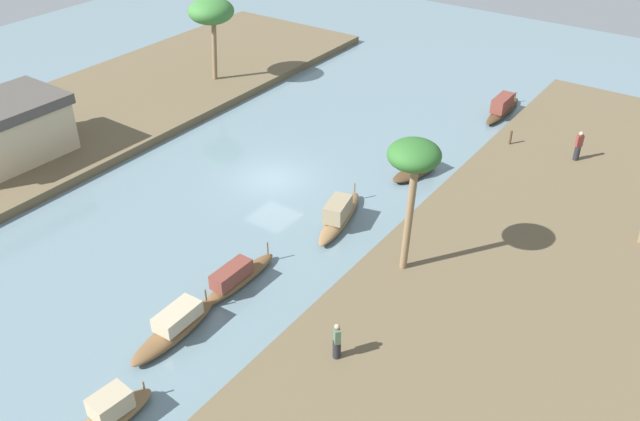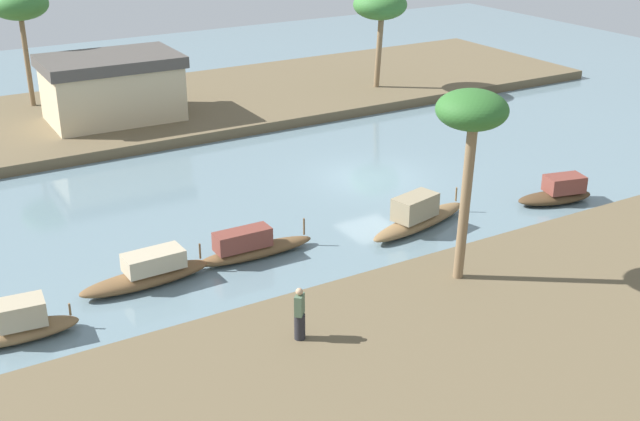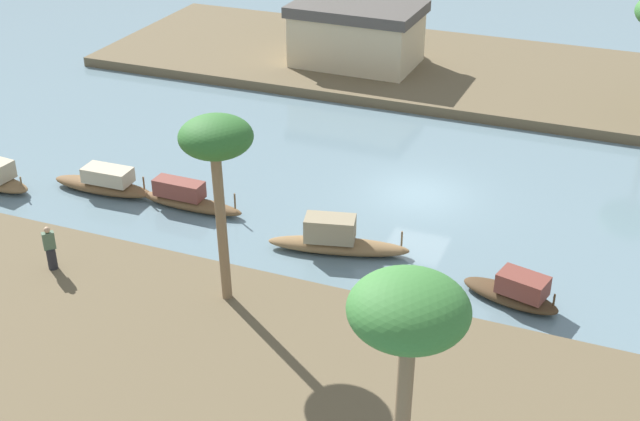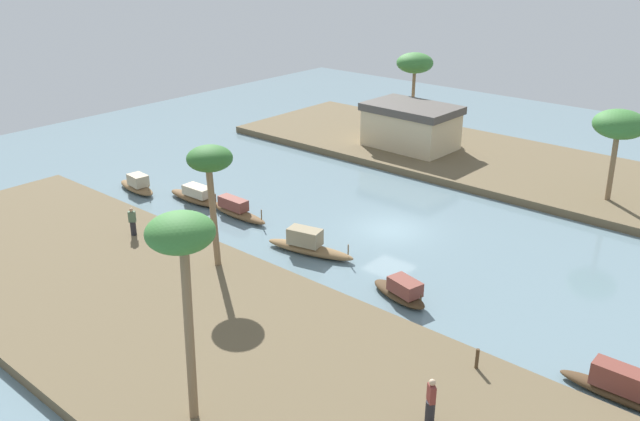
{
  "view_description": "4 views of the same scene",
  "coord_description": "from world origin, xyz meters",
  "px_view_note": "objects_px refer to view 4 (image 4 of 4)",
  "views": [
    {
      "loc": [
        -25.22,
        -20.87,
        18.82
      ],
      "look_at": [
        -1.86,
        -4.55,
        0.57
      ],
      "focal_mm": 38.01,
      "sensor_mm": 36.0,
      "label": 1
    },
    {
      "loc": [
        -19.47,
        -28.26,
        12.85
      ],
      "look_at": [
        -4.6,
        -3.27,
        0.6
      ],
      "focal_mm": 45.92,
      "sensor_mm": 36.0,
      "label": 2
    },
    {
      "loc": [
        7.64,
        -30.03,
        15.96
      ],
      "look_at": [
        -2.64,
        -4.29,
        0.88
      ],
      "focal_mm": 47.49,
      "sensor_mm": 36.0,
      "label": 3
    },
    {
      "loc": [
        19.92,
        -29.53,
        15.84
      ],
      "look_at": [
        -3.48,
        -2.28,
        0.99
      ],
      "focal_mm": 37.22,
      "sensor_mm": 36.0,
      "label": 4
    }
  ],
  "objects_px": {
    "sampan_midstream": "(401,291)",
    "sampan_foreground": "(196,196)",
    "person_by_mooring": "(431,404)",
    "mooring_post": "(477,359)",
    "palm_tree_left_near": "(210,163)",
    "palm_tree_left_far": "(181,243)",
    "riverside_building": "(411,126)",
    "palm_tree_right_tall": "(620,125)",
    "palm_tree_right_short": "(415,64)",
    "sampan_with_red_awning": "(308,245)",
    "sampan_upstream_small": "(625,390)",
    "sampan_near_left_bank": "(237,210)",
    "person_on_near_bank": "(133,223)",
    "sampan_with_tall_canopy": "(137,185)"
  },
  "relations": [
    {
      "from": "palm_tree_left_far",
      "to": "palm_tree_right_short",
      "type": "relative_size",
      "value": 1.18
    },
    {
      "from": "riverside_building",
      "to": "palm_tree_right_tall",
      "type": "bearing_deg",
      "value": -4.27
    },
    {
      "from": "sampan_with_red_awning",
      "to": "palm_tree_left_far",
      "type": "height_order",
      "value": "palm_tree_left_far"
    },
    {
      "from": "sampan_midstream",
      "to": "mooring_post",
      "type": "distance_m",
      "value": 6.5
    },
    {
      "from": "sampan_upstream_small",
      "to": "sampan_foreground",
      "type": "bearing_deg",
      "value": 174.04
    },
    {
      "from": "sampan_upstream_small",
      "to": "palm_tree_left_far",
      "type": "xyz_separation_m",
      "value": [
        -10.84,
        -11.12,
        6.58
      ]
    },
    {
      "from": "person_by_mooring",
      "to": "palm_tree_right_short",
      "type": "relative_size",
      "value": 0.27
    },
    {
      "from": "sampan_foreground",
      "to": "sampan_near_left_bank",
      "type": "xyz_separation_m",
      "value": [
        3.82,
        0.06,
        0.0
      ]
    },
    {
      "from": "person_on_near_bank",
      "to": "riverside_building",
      "type": "relative_size",
      "value": 0.23
    },
    {
      "from": "person_on_near_bank",
      "to": "palm_tree_right_short",
      "type": "relative_size",
      "value": 0.25
    },
    {
      "from": "sampan_near_left_bank",
      "to": "sampan_with_red_awning",
      "type": "relative_size",
      "value": 0.86
    },
    {
      "from": "palm_tree_left_near",
      "to": "palm_tree_left_far",
      "type": "distance_m",
      "value": 11.44
    },
    {
      "from": "mooring_post",
      "to": "palm_tree_right_tall",
      "type": "xyz_separation_m",
      "value": [
        -2.32,
        21.16,
        4.41
      ]
    },
    {
      "from": "mooring_post",
      "to": "palm_tree_right_tall",
      "type": "bearing_deg",
      "value": 96.26
    },
    {
      "from": "sampan_with_red_awning",
      "to": "palm_tree_left_far",
      "type": "xyz_separation_m",
      "value": [
        6.16,
        -12.78,
        6.58
      ]
    },
    {
      "from": "sampan_midstream",
      "to": "sampan_foreground",
      "type": "height_order",
      "value": "sampan_midstream"
    },
    {
      "from": "palm_tree_left_near",
      "to": "palm_tree_left_far",
      "type": "height_order",
      "value": "palm_tree_left_far"
    },
    {
      "from": "palm_tree_right_short",
      "to": "sampan_upstream_small",
      "type": "bearing_deg",
      "value": -44.23
    },
    {
      "from": "person_by_mooring",
      "to": "palm_tree_right_tall",
      "type": "relative_size",
      "value": 0.3
    },
    {
      "from": "sampan_with_tall_canopy",
      "to": "palm_tree_left_near",
      "type": "xyz_separation_m",
      "value": [
        13.05,
        -4.36,
        5.46
      ]
    },
    {
      "from": "palm_tree_right_tall",
      "to": "riverside_building",
      "type": "height_order",
      "value": "palm_tree_right_tall"
    },
    {
      "from": "mooring_post",
      "to": "sampan_with_red_awning",
      "type": "bearing_deg",
      "value": 161.71
    },
    {
      "from": "sampan_upstream_small",
      "to": "sampan_near_left_bank",
      "type": "relative_size",
      "value": 1.13
    },
    {
      "from": "sampan_near_left_bank",
      "to": "palm_tree_left_far",
      "type": "height_order",
      "value": "palm_tree_left_far"
    },
    {
      "from": "sampan_upstream_small",
      "to": "sampan_foreground",
      "type": "height_order",
      "value": "sampan_upstream_small"
    },
    {
      "from": "sampan_upstream_small",
      "to": "sampan_with_red_awning",
      "type": "bearing_deg",
      "value": 173.76
    },
    {
      "from": "person_on_near_bank",
      "to": "sampan_foreground",
      "type": "bearing_deg",
      "value": -116.39
    },
    {
      "from": "palm_tree_left_near",
      "to": "palm_tree_left_far",
      "type": "bearing_deg",
      "value": -44.65
    },
    {
      "from": "sampan_with_tall_canopy",
      "to": "palm_tree_left_far",
      "type": "relative_size",
      "value": 0.51
    },
    {
      "from": "sampan_with_tall_canopy",
      "to": "palm_tree_right_short",
      "type": "bearing_deg",
      "value": 81.87
    },
    {
      "from": "palm_tree_left_far",
      "to": "palm_tree_right_tall",
      "type": "height_order",
      "value": "palm_tree_left_far"
    },
    {
      "from": "sampan_upstream_small",
      "to": "mooring_post",
      "type": "distance_m",
      "value": 5.36
    },
    {
      "from": "sampan_midstream",
      "to": "palm_tree_left_far",
      "type": "height_order",
      "value": "palm_tree_left_far"
    },
    {
      "from": "mooring_post",
      "to": "palm_tree_left_near",
      "type": "distance_m",
      "value": 15.02
    },
    {
      "from": "mooring_post",
      "to": "riverside_building",
      "type": "bearing_deg",
      "value": 128.52
    },
    {
      "from": "sampan_midstream",
      "to": "palm_tree_left_far",
      "type": "xyz_separation_m",
      "value": [
        -0.42,
        -11.94,
        6.65
      ]
    },
    {
      "from": "palm_tree_right_short",
      "to": "palm_tree_left_far",
      "type": "bearing_deg",
      "value": -67.42
    },
    {
      "from": "mooring_post",
      "to": "sampan_upstream_small",
      "type": "bearing_deg",
      "value": 26.49
    },
    {
      "from": "sampan_foreground",
      "to": "palm_tree_right_short",
      "type": "distance_m",
      "value": 23.48
    },
    {
      "from": "sampan_near_left_bank",
      "to": "sampan_upstream_small",
      "type": "bearing_deg",
      "value": -5.65
    },
    {
      "from": "sampan_with_red_awning",
      "to": "person_on_near_bank",
      "type": "xyz_separation_m",
      "value": [
        -8.21,
        -5.35,
        0.74
      ]
    },
    {
      "from": "person_on_near_bank",
      "to": "riverside_building",
      "type": "bearing_deg",
      "value": -141.77
    },
    {
      "from": "person_by_mooring",
      "to": "mooring_post",
      "type": "height_order",
      "value": "person_by_mooring"
    },
    {
      "from": "sampan_foreground",
      "to": "palm_tree_right_short",
      "type": "xyz_separation_m",
      "value": [
        1.47,
        22.76,
        5.57
      ]
    },
    {
      "from": "person_on_near_bank",
      "to": "riverside_building",
      "type": "distance_m",
      "value": 24.18
    },
    {
      "from": "sampan_upstream_small",
      "to": "palm_tree_left_far",
      "type": "relative_size",
      "value": 0.67
    },
    {
      "from": "sampan_midstream",
      "to": "palm_tree_right_short",
      "type": "bearing_deg",
      "value": 136.4
    },
    {
      "from": "sampan_foreground",
      "to": "riverside_building",
      "type": "bearing_deg",
      "value": 73.94
    },
    {
      "from": "sampan_with_tall_canopy",
      "to": "person_by_mooring",
      "type": "distance_m",
      "value": 28.47
    },
    {
      "from": "sampan_near_left_bank",
      "to": "palm_tree_right_tall",
      "type": "height_order",
      "value": "palm_tree_right_tall"
    }
  ]
}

